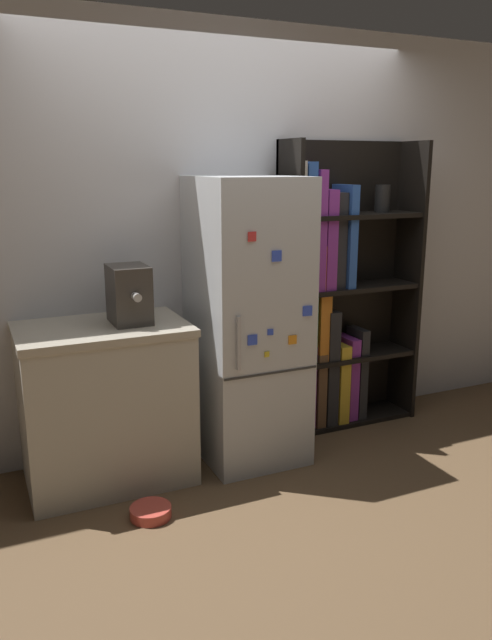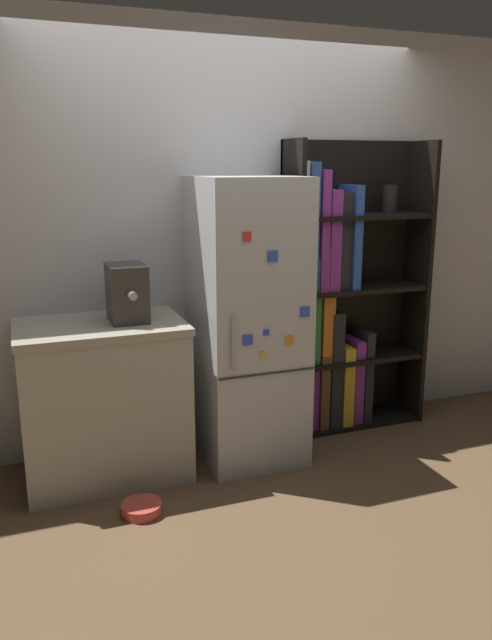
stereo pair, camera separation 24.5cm
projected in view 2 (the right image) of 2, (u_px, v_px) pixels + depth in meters
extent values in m
plane|color=brown|center=(253.00, 459.00, 3.83)|extent=(16.00, 16.00, 0.00)
cube|color=silver|center=(227.00, 239.00, 3.94)|extent=(8.00, 0.05, 2.60)
cube|color=silver|center=(247.00, 321.00, 3.73)|extent=(0.59, 0.66, 1.70)
cube|color=#333333|center=(268.00, 374.00, 3.48)|extent=(0.58, 0.01, 0.01)
cube|color=#B2B2B7|center=(233.00, 343.00, 3.35)|extent=(0.02, 0.02, 0.30)
cube|color=blue|center=(273.00, 256.00, 3.33)|extent=(0.06, 0.01, 0.06)
cube|color=orange|center=(289.00, 341.00, 3.48)|extent=(0.05, 0.01, 0.05)
cube|color=blue|center=(266.00, 333.00, 3.42)|extent=(0.03, 0.01, 0.03)
cube|color=red|center=(247.00, 237.00, 3.25)|extent=(0.05, 0.02, 0.05)
cube|color=blue|center=(305.00, 312.00, 3.47)|extent=(0.06, 0.01, 0.06)
cube|color=blue|center=(248.00, 340.00, 3.39)|extent=(0.06, 0.01, 0.06)
cube|color=yellow|center=(263.00, 355.00, 3.44)|extent=(0.03, 0.01, 0.03)
cube|color=black|center=(291.00, 294.00, 3.99)|extent=(0.03, 0.32, 1.91)
cube|color=black|center=(415.00, 284.00, 4.31)|extent=(0.03, 0.32, 1.91)
cube|color=black|center=(345.00, 285.00, 4.28)|extent=(0.97, 0.03, 1.91)
cube|color=black|center=(350.00, 420.00, 4.37)|extent=(0.91, 0.29, 0.03)
cube|color=black|center=(353.00, 357.00, 4.26)|extent=(0.91, 0.29, 0.03)
cube|color=black|center=(356.00, 289.00, 4.15)|extent=(0.91, 0.29, 0.03)
cube|color=black|center=(359.00, 216.00, 4.03)|extent=(0.91, 0.29, 0.03)
cube|color=#338C3F|center=(298.00, 377.00, 4.15)|extent=(0.08, 0.20, 0.71)
cube|color=purple|center=(308.00, 385.00, 4.20)|extent=(0.06, 0.22, 0.57)
cube|color=brown|center=(318.00, 389.00, 4.22)|extent=(0.07, 0.24, 0.51)
cube|color=#262628|center=(329.00, 367.00, 4.22)|extent=(0.08, 0.27, 0.79)
cube|color=gold|center=(341.00, 383.00, 4.27)|extent=(0.08, 0.25, 0.55)
cube|color=purple|center=(352.00, 379.00, 4.31)|extent=(0.07, 0.23, 0.58)
cube|color=#262628|center=(362.00, 375.00, 4.31)|extent=(0.06, 0.20, 0.64)
cube|color=brown|center=(301.00, 307.00, 4.02)|extent=(0.09, 0.26, 0.75)
cube|color=#338C3F|center=(310.00, 309.00, 4.07)|extent=(0.05, 0.22, 0.70)
cube|color=orange|center=(322.00, 303.00, 4.09)|extent=(0.08, 0.24, 0.77)
cube|color=silver|center=(298.00, 227.00, 3.91)|extent=(0.04, 0.21, 0.81)
cube|color=#2D59B2|center=(307.00, 228.00, 3.93)|extent=(0.07, 0.22, 0.81)
cube|color=purple|center=(318.00, 231.00, 3.95)|extent=(0.06, 0.24, 0.76)
cube|color=purple|center=(328.00, 240.00, 3.98)|extent=(0.07, 0.23, 0.64)
cube|color=#262628|center=(339.00, 241.00, 4.03)|extent=(0.07, 0.21, 0.62)
cube|color=#2D59B2|center=(349.00, 237.00, 4.04)|extent=(0.06, 0.25, 0.66)
cylinder|color=black|center=(390.00, 199.00, 4.08)|extent=(0.10, 0.10, 0.18)
cube|color=#BCB7A8|center=(104.00, 403.00, 3.56)|extent=(0.90, 0.61, 0.87)
cube|color=#B2A893|center=(100.00, 326.00, 3.45)|extent=(0.92, 0.63, 0.04)
cube|color=#38332D|center=(127.00, 293.00, 3.46)|extent=(0.20, 0.27, 0.32)
cylinder|color=#A5A39E|center=(132.00, 296.00, 3.31)|extent=(0.04, 0.06, 0.04)
cylinder|color=#D84C3F|center=(142.00, 508.00, 3.23)|extent=(0.21, 0.21, 0.06)
torus|color=#D84C3F|center=(142.00, 504.00, 3.23)|extent=(0.21, 0.21, 0.01)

